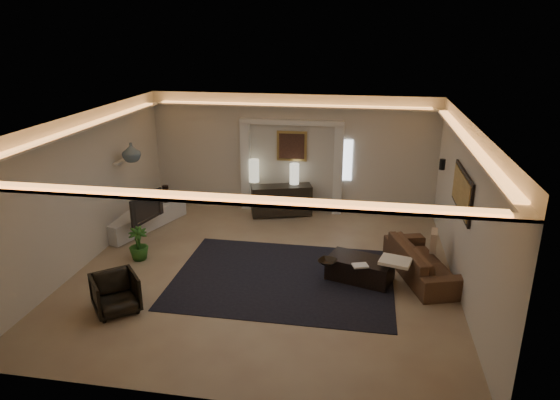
% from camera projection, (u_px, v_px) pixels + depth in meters
% --- Properties ---
extents(floor, '(7.00, 7.00, 0.00)m').
position_uv_depth(floor, '(264.00, 272.00, 9.52)').
color(floor, tan).
rests_on(floor, ground).
extents(ceiling, '(7.00, 7.00, 0.00)m').
position_uv_depth(ceiling, '(263.00, 120.00, 8.56)').
color(ceiling, white).
rests_on(ceiling, ground).
extents(wall_back, '(7.00, 0.00, 7.00)m').
position_uv_depth(wall_back, '(292.00, 154.00, 12.30)').
color(wall_back, beige).
rests_on(wall_back, ground).
extents(wall_front, '(7.00, 0.00, 7.00)m').
position_uv_depth(wall_front, '(203.00, 297.00, 5.78)').
color(wall_front, beige).
rests_on(wall_front, ground).
extents(wall_left, '(0.00, 7.00, 7.00)m').
position_uv_depth(wall_left, '(85.00, 190.00, 9.60)').
color(wall_left, beige).
rests_on(wall_left, ground).
extents(wall_right, '(0.00, 7.00, 7.00)m').
position_uv_depth(wall_right, '(465.00, 211.00, 8.48)').
color(wall_right, beige).
rests_on(wall_right, ground).
extents(cove_soffit, '(7.00, 7.00, 0.04)m').
position_uv_depth(cove_soffit, '(263.00, 136.00, 8.65)').
color(cove_soffit, silver).
rests_on(cove_soffit, ceiling).
extents(daylight_slit, '(0.25, 0.03, 1.00)m').
position_uv_depth(daylight_slit, '(347.00, 160.00, 12.10)').
color(daylight_slit, white).
rests_on(daylight_slit, wall_back).
extents(area_rug, '(4.00, 3.00, 0.01)m').
position_uv_depth(area_rug, '(283.00, 278.00, 9.26)').
color(area_rug, black).
rests_on(area_rug, ground).
extents(pilaster_left, '(0.22, 0.20, 2.20)m').
position_uv_depth(pilaster_left, '(246.00, 166.00, 12.50)').
color(pilaster_left, silver).
rests_on(pilaster_left, ground).
extents(pilaster_right, '(0.22, 0.20, 2.20)m').
position_uv_depth(pilaster_right, '(338.00, 171.00, 12.14)').
color(pilaster_right, silver).
rests_on(pilaster_right, ground).
extents(alcove_header, '(2.52, 0.20, 0.12)m').
position_uv_depth(alcove_header, '(292.00, 122.00, 11.94)').
color(alcove_header, silver).
rests_on(alcove_header, wall_back).
extents(painting_frame, '(0.74, 0.04, 0.74)m').
position_uv_depth(painting_frame, '(292.00, 146.00, 12.20)').
color(painting_frame, tan).
rests_on(painting_frame, wall_back).
extents(painting_canvas, '(0.62, 0.02, 0.62)m').
position_uv_depth(painting_canvas, '(292.00, 146.00, 12.18)').
color(painting_canvas, '#4C2D1E').
rests_on(painting_canvas, wall_back).
extents(art_panel_frame, '(0.04, 1.64, 0.74)m').
position_uv_depth(art_panel_frame, '(462.00, 192.00, 8.68)').
color(art_panel_frame, black).
rests_on(art_panel_frame, wall_right).
extents(art_panel_gold, '(0.02, 1.50, 0.62)m').
position_uv_depth(art_panel_gold, '(461.00, 192.00, 8.69)').
color(art_panel_gold, tan).
rests_on(art_panel_gold, wall_right).
extents(wall_sconce, '(0.12, 0.12, 0.22)m').
position_uv_depth(wall_sconce, '(442.00, 164.00, 10.47)').
color(wall_sconce, black).
rests_on(wall_sconce, wall_right).
extents(wall_niche, '(0.10, 0.55, 0.04)m').
position_uv_depth(wall_niche, '(121.00, 161.00, 10.83)').
color(wall_niche, silver).
rests_on(wall_niche, wall_left).
extents(console, '(1.53, 0.87, 0.73)m').
position_uv_depth(console, '(282.00, 200.00, 12.21)').
color(console, '#2E211B').
rests_on(console, ground).
extents(lamp_left, '(0.32, 0.32, 0.56)m').
position_uv_depth(lamp_left, '(254.00, 169.00, 12.32)').
color(lamp_left, beige).
rests_on(lamp_left, console).
extents(lamp_right, '(0.29, 0.29, 0.51)m').
position_uv_depth(lamp_right, '(294.00, 171.00, 12.15)').
color(lamp_right, white).
rests_on(lamp_right, console).
extents(media_ledge, '(1.28, 2.34, 0.43)m').
position_uv_depth(media_ledge, '(145.00, 219.00, 11.51)').
color(media_ledge, silver).
rests_on(media_ledge, ground).
extents(tv, '(1.06, 0.37, 0.61)m').
position_uv_depth(tv, '(143.00, 207.00, 10.74)').
color(tv, black).
rests_on(tv, media_ledge).
extents(figurine, '(0.19, 0.19, 0.40)m').
position_uv_depth(figurine, '(166.00, 194.00, 11.92)').
color(figurine, black).
rests_on(figurine, media_ledge).
extents(ginger_jar, '(0.41, 0.41, 0.41)m').
position_uv_depth(ginger_jar, '(131.00, 152.00, 10.66)').
color(ginger_jar, slate).
rests_on(ginger_jar, wall_niche).
extents(plant, '(0.51, 0.51, 0.67)m').
position_uv_depth(plant, '(138.00, 244.00, 9.91)').
color(plant, '#24541A').
rests_on(plant, ground).
extents(sofa, '(2.19, 1.38, 0.60)m').
position_uv_depth(sofa, '(422.00, 261.00, 9.27)').
color(sofa, '#442E1A').
rests_on(sofa, ground).
extents(throw_blanket, '(0.62, 0.55, 0.06)m').
position_uv_depth(throw_blanket, '(395.00, 261.00, 8.70)').
color(throw_blanket, white).
rests_on(throw_blanket, sofa).
extents(throw_pillow, '(0.17, 0.40, 0.39)m').
position_uv_depth(throw_pillow, '(434.00, 241.00, 9.53)').
color(throw_pillow, '#C8AA89').
rests_on(throw_pillow, sofa).
extents(coffee_table, '(1.28, 0.94, 0.43)m').
position_uv_depth(coffee_table, '(360.00, 269.00, 9.16)').
color(coffee_table, black).
rests_on(coffee_table, ground).
extents(bowl, '(0.42, 0.42, 0.08)m').
position_uv_depth(bowl, '(328.00, 262.00, 8.88)').
color(bowl, black).
rests_on(bowl, coffee_table).
extents(magazine, '(0.31, 0.27, 0.03)m').
position_uv_depth(magazine, '(360.00, 266.00, 8.80)').
color(magazine, white).
rests_on(magazine, coffee_table).
extents(armchair, '(0.97, 0.98, 0.64)m').
position_uv_depth(armchair, '(116.00, 293.00, 8.10)').
color(armchair, '#29251C').
rests_on(armchair, ground).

